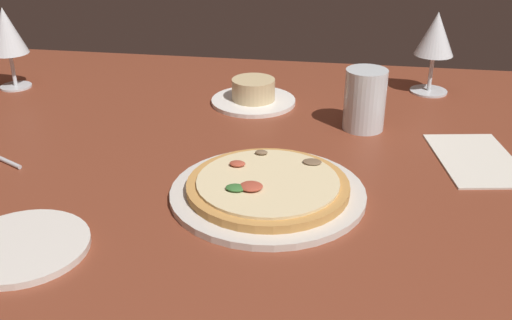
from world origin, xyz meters
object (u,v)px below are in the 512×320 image
ramekin_on_saucer (253,94)px  wine_glass_near (6,33)px  side_plate (22,247)px  wine_glass_far (436,36)px  water_glass (365,104)px  pizza_main (268,189)px  paper_menu (476,159)px

ramekin_on_saucer → wine_glass_near: 51.57cm
side_plate → wine_glass_far: bearing=50.6°
ramekin_on_saucer → water_glass: water_glass is taller
side_plate → water_glass: bearing=47.6°
pizza_main → wine_glass_far: (26.52, 48.21, 10.40)cm
wine_glass_far → pizza_main: bearing=-118.8°
ramekin_on_saucer → water_glass: size_ratio=1.53×
wine_glass_far → water_glass: bearing=-122.0°
pizza_main → wine_glass_far: bearing=61.2°
wine_glass_near → side_plate: wine_glass_near is taller
wine_glass_far → paper_menu: size_ratio=0.85×
pizza_main → ramekin_on_saucer: (-7.92, 36.24, 0.62)cm
side_plate → paper_menu: side_plate is taller
wine_glass_far → paper_menu: 33.90cm
wine_glass_far → paper_menu: (4.42, -31.61, -11.41)cm
side_plate → paper_menu: (58.46, 34.26, -0.30)cm
ramekin_on_saucer → wine_glass_near: wine_glass_near is taller
wine_glass_near → paper_menu: wine_glass_near is taller
ramekin_on_saucer → side_plate: bearing=-110.0°
wine_glass_near → water_glass: bearing=-8.6°
water_glass → paper_menu: 21.02cm
wine_glass_near → water_glass: (71.74, -10.79, -6.82)cm
water_glass → side_plate: (-40.70, -44.57, -4.20)cm
wine_glass_far → side_plate: bearing=-129.4°
pizza_main → water_glass: 30.16cm
wine_glass_far → water_glass: wine_glass_far is taller
wine_glass_near → paper_menu: 92.64cm
pizza_main → water_glass: water_glass is taller
wine_glass_far → paper_menu: wine_glass_far is taller
water_glass → side_plate: size_ratio=0.66×
ramekin_on_saucer → wine_glass_far: bearing=19.2°
wine_glass_far → side_plate: (-54.04, -65.87, -11.11)cm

